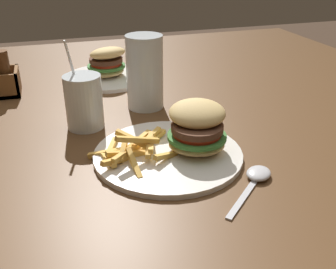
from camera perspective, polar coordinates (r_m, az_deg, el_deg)
The scene contains 6 objects.
dining_table at distance 0.99m, azimuth -3.84°, elevation 1.18°, with size 1.65×1.41×0.71m.
meal_plate_near at distance 0.72m, azimuth 1.71°, elevation -1.03°, with size 0.28×0.28×0.11m.
beer_glass at distance 0.93m, azimuth -3.39°, elevation 8.82°, with size 0.09×0.09×0.17m.
juice_glass at distance 0.85m, azimuth -12.07°, elevation 4.33°, with size 0.08×0.08×0.19m.
spoon at distance 0.68m, azimuth 12.79°, elevation -5.88°, with size 0.13×0.13×0.01m.
meal_plate_far at distance 1.15m, azimuth -8.84°, elevation 9.41°, with size 0.25×0.25×0.10m.
Camera 1 is at (-0.21, -0.87, 1.07)m, focal length 42.00 mm.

